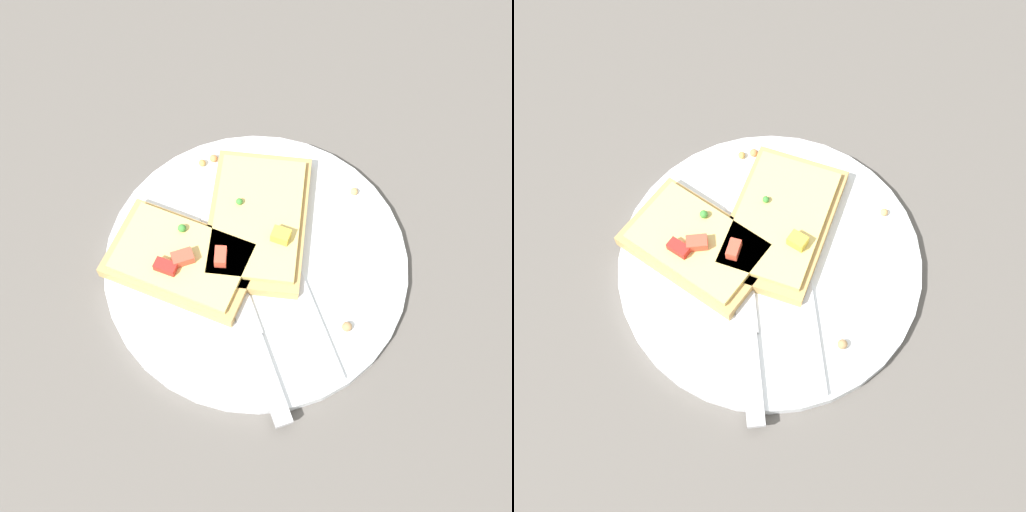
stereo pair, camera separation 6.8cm
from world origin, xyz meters
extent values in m
plane|color=#56514C|center=(0.00, 0.00, 0.00)|extent=(4.00, 4.00, 0.00)
cylinder|color=white|center=(0.00, 0.00, 0.01)|extent=(0.30, 0.30, 0.01)
cube|color=silver|center=(-0.05, -0.06, 0.01)|extent=(0.12, 0.08, 0.01)
cube|color=silver|center=(0.03, -0.02, 0.01)|extent=(0.06, 0.05, 0.01)
cube|color=silver|center=(0.07, -0.01, 0.01)|extent=(0.03, 0.02, 0.00)
cube|color=silver|center=(0.07, 0.00, 0.01)|extent=(0.03, 0.02, 0.00)
cube|color=silver|center=(0.07, 0.01, 0.01)|extent=(0.03, 0.02, 0.00)
cube|color=silver|center=(0.06, 0.01, 0.01)|extent=(0.03, 0.02, 0.00)
cube|color=silver|center=(-0.12, -0.03, 0.01)|extent=(0.08, 0.06, 0.01)
cube|color=silver|center=(-0.02, 0.02, 0.01)|extent=(0.13, 0.08, 0.00)
cube|color=tan|center=(0.04, 0.01, 0.02)|extent=(0.16, 0.10, 0.01)
cube|color=#E0C16B|center=(0.04, 0.01, 0.03)|extent=(0.14, 0.09, 0.01)
cube|color=yellow|center=(0.02, -0.02, 0.04)|extent=(0.02, 0.02, 0.01)
sphere|color=#388433|center=(0.05, 0.03, 0.04)|extent=(0.01, 0.01, 0.01)
cube|color=#D14733|center=(-0.01, 0.03, 0.04)|extent=(0.02, 0.01, 0.01)
cube|color=tan|center=(-0.02, 0.07, 0.02)|extent=(0.11, 0.15, 0.01)
cube|color=#E0C16B|center=(-0.02, 0.07, 0.03)|extent=(0.10, 0.14, 0.01)
cube|color=#D14733|center=(-0.02, 0.07, 0.04)|extent=(0.02, 0.02, 0.01)
cube|color=red|center=(-0.03, 0.08, 0.04)|extent=(0.02, 0.02, 0.01)
sphere|color=#388433|center=(0.01, 0.07, 0.04)|extent=(0.01, 0.01, 0.01)
sphere|color=tan|center=(0.09, -0.08, 0.02)|extent=(0.01, 0.01, 0.01)
sphere|color=#AA8948|center=(0.10, 0.07, 0.02)|extent=(0.01, 0.01, 0.01)
sphere|color=#BE7B4A|center=(0.11, 0.06, 0.02)|extent=(0.01, 0.01, 0.01)
sphere|color=#A27B4F|center=(-0.05, -0.10, 0.02)|extent=(0.01, 0.01, 0.01)
camera|label=1|loc=(-0.30, -0.05, 0.64)|focal=50.00mm
camera|label=2|loc=(-0.28, -0.12, 0.64)|focal=50.00mm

